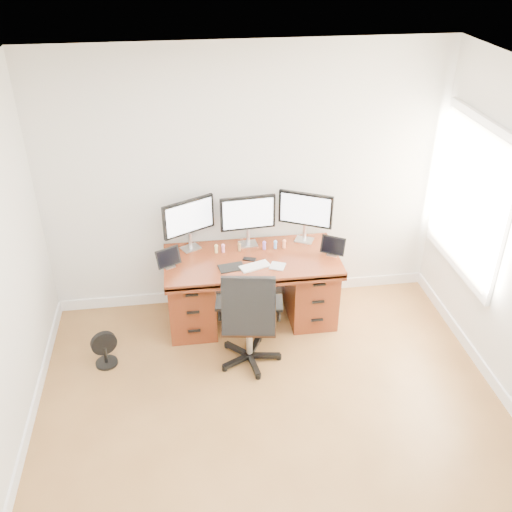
{
  "coord_description": "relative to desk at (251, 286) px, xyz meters",
  "views": [
    {
      "loc": [
        -0.63,
        -2.9,
        3.62
      ],
      "look_at": [
        0.0,
        1.5,
        0.95
      ],
      "focal_mm": 40.0,
      "sensor_mm": 36.0,
      "label": 1
    }
  ],
  "objects": [
    {
      "name": "keyboard",
      "position": [
        0.01,
        -0.2,
        0.36
      ],
      "size": [
        0.31,
        0.21,
        0.01
      ],
      "primitive_type": "cube",
      "rotation": [
        0.0,
        0.0,
        0.33
      ],
      "color": "silver",
      "rests_on": "desk"
    },
    {
      "name": "tablet_left",
      "position": [
        -0.8,
        -0.08,
        0.43
      ],
      "size": [
        0.24,
        0.17,
        0.19
      ],
      "rotation": [
        0.0,
        0.0,
        0.47
      ],
      "color": "silver",
      "rests_on": "desk"
    },
    {
      "name": "phone",
      "position": [
        -0.03,
        -0.06,
        0.35
      ],
      "size": [
        0.14,
        0.1,
        0.01
      ],
      "primitive_type": "cube",
      "rotation": [
        0.0,
        0.0,
        -0.36
      ],
      "color": "black",
      "rests_on": "desk"
    },
    {
      "name": "trackpad",
      "position": [
        0.22,
        -0.22,
        0.35
      ],
      "size": [
        0.18,
        0.18,
        0.01
      ],
      "primitive_type": "cube",
      "rotation": [
        0.0,
        0.0,
        -0.41
      ],
      "color": "silver",
      "rests_on": "desk"
    },
    {
      "name": "drawing_tablet",
      "position": [
        -0.21,
        -0.18,
        0.35
      ],
      "size": [
        0.26,
        0.19,
        0.01
      ],
      "primitive_type": "cube",
      "rotation": [
        0.0,
        0.0,
        0.16
      ],
      "color": "black",
      "rests_on": "desk"
    },
    {
      "name": "back_wall",
      "position": [
        0.0,
        0.42,
        0.95
      ],
      "size": [
        4.0,
        0.1,
        2.7
      ],
      "primitive_type": "cube",
      "color": "silver",
      "rests_on": "ground"
    },
    {
      "name": "office_chair",
      "position": [
        -0.11,
        -0.69,
        -0.06
      ],
      "size": [
        0.64,
        0.64,
        1.05
      ],
      "rotation": [
        0.0,
        0.0,
        -0.16
      ],
      "color": "black",
      "rests_on": "ground"
    },
    {
      "name": "floor_fan",
      "position": [
        -1.44,
        -0.52,
        -0.23
      ],
      "size": [
        0.24,
        0.21,
        0.35
      ],
      "rotation": [
        0.0,
        0.0,
        0.37
      ],
      "color": "black",
      "rests_on": "ground"
    },
    {
      "name": "figurine_purple",
      "position": [
        0.15,
        0.12,
        0.4
      ],
      "size": [
        0.04,
        0.04,
        0.09
      ],
      "color": "#9B62D5",
      "rests_on": "desk"
    },
    {
      "name": "figurine_yellow",
      "position": [
        -0.33,
        0.12,
        0.4
      ],
      "size": [
        0.04,
        0.04,
        0.09
      ],
      "color": "#D7BA6E",
      "rests_on": "desk"
    },
    {
      "name": "figurine_orange",
      "position": [
        0.35,
        0.12,
        0.4
      ],
      "size": [
        0.04,
        0.04,
        0.09
      ],
      "color": "#F88B5D",
      "rests_on": "desk"
    },
    {
      "name": "figurine_blue",
      "position": [
        0.26,
        0.12,
        0.4
      ],
      "size": [
        0.04,
        0.04,
        0.09
      ],
      "color": "#639CE1",
      "rests_on": "desk"
    },
    {
      "name": "tablet_right",
      "position": [
        0.8,
        -0.08,
        0.43
      ],
      "size": [
        0.24,
        0.18,
        0.19
      ],
      "rotation": [
        0.0,
        0.0,
        -0.54
      ],
      "color": "silver",
      "rests_on": "desk"
    },
    {
      "name": "desk",
      "position": [
        0.0,
        0.0,
        0.0
      ],
      "size": [
        1.7,
        0.8,
        0.75
      ],
      "color": "#602713",
      "rests_on": "ground"
    },
    {
      "name": "monitor_center",
      "position": [
        0.0,
        0.24,
        0.68
      ],
      "size": [
        0.55,
        0.15,
        0.53
      ],
      "rotation": [
        0.0,
        0.0,
        0.08
      ],
      "color": "silver",
      "rests_on": "desk"
    },
    {
      "name": "monitor_left",
      "position": [
        -0.58,
        0.24,
        0.68
      ],
      "size": [
        0.5,
        0.29,
        0.53
      ],
      "rotation": [
        0.0,
        0.0,
        0.48
      ],
      "color": "silver",
      "rests_on": "desk"
    },
    {
      "name": "ground",
      "position": [
        0.0,
        -1.83,
        -0.4
      ],
      "size": [
        4.5,
        4.5,
        0.0
      ],
      "primitive_type": "plane",
      "color": "olive",
      "rests_on": "ground"
    },
    {
      "name": "monitor_right",
      "position": [
        0.58,
        0.24,
        0.68
      ],
      "size": [
        0.51,
        0.28,
        0.53
      ],
      "rotation": [
        0.0,
        0.0,
        -0.47
      ],
      "color": "silver",
      "rests_on": "desk"
    },
    {
      "name": "figurine_brown",
      "position": [
        -0.1,
        0.12,
        0.4
      ],
      "size": [
        0.04,
        0.04,
        0.09
      ],
      "color": "olive",
      "rests_on": "desk"
    },
    {
      "name": "figurine_pink",
      "position": [
        -0.26,
        0.12,
        0.4
      ],
      "size": [
        0.04,
        0.04,
        0.09
      ],
      "color": "pink",
      "rests_on": "desk"
    }
  ]
}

